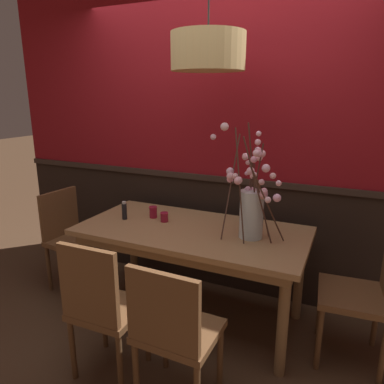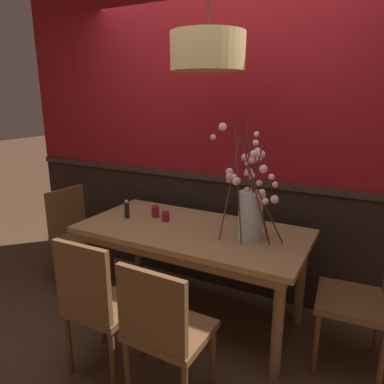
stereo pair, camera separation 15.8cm
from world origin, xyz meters
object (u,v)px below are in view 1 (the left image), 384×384
Objects in this scene: chair_far_side_left at (206,220)px; chair_far_side_right at (256,226)px; chair_near_side_left at (101,305)px; chair_near_side_right at (173,329)px; vase_with_blossoms at (251,206)px; condiment_bottle at (124,211)px; chair_head_east_end at (368,287)px; chair_head_west_end at (70,234)px; candle_holder_nearer_edge at (153,212)px; candle_holder_nearer_center at (164,217)px; pendant_lamp at (208,52)px; dining_table at (192,239)px.

chair_far_side_right reaches higher than chair_far_side_left.
chair_far_side_left is at bearing 90.00° from chair_near_side_left.
chair_near_side_left reaches higher than chair_near_side_right.
vase_with_blossoms reaches higher than condiment_bottle.
chair_head_east_end is 1.09× the size of chair_head_west_end.
chair_head_west_end is (-1.00, -0.86, -0.00)m from chair_far_side_left.
chair_near_side_left is at bearing -150.36° from chair_head_east_end.
chair_far_side_left is 1.19m from vase_with_blossoms.
chair_head_west_end is 1.29m from chair_near_side_left.
condiment_bottle reaches higher than candle_holder_nearer_edge.
pendant_lamp is (0.38, -0.04, 1.21)m from candle_holder_nearer_center.
chair_near_side_left reaches higher than candle_holder_nearer_edge.
chair_head_west_end reaches higher than candle_holder_nearer_edge.
chair_far_side_right is 1.05× the size of chair_near_side_left.
chair_near_side_left is (-0.00, -1.67, 0.00)m from chair_far_side_left.
candle_holder_nearer_center is 0.81× the size of candle_holder_nearer_edge.
candle_holder_nearer_center is at bearing -125.21° from chair_far_side_right.
dining_table is 0.86m from chair_near_side_left.
pendant_lamp reaches higher than chair_far_side_right.
dining_table is 1.85× the size of chair_near_side_left.
chair_head_west_end is (-2.46, -0.02, -0.04)m from chair_head_east_end.
candle_holder_nearer_center reaches higher than dining_table.
dining_table is at bearing 74.06° from chair_near_side_left.
chair_far_side_right reaches higher than chair_head_west_end.
chair_near_side_left is at bearing 178.80° from chair_near_side_right.
dining_table is 1.74× the size of chair_head_east_end.
pendant_lamp is at bearing 100.08° from chair_near_side_right.
candle_holder_nearer_edge is 1.31m from pendant_lamp.
candle_holder_nearer_center is at bearing 170.20° from dining_table.
chair_near_side_right is 0.92× the size of chair_far_side_right.
chair_far_side_left is 0.93× the size of chair_far_side_right.
chair_near_side_right is at bearing -54.48° from candle_holder_nearer_edge.
vase_with_blossoms is (0.16, -0.82, 0.46)m from chair_far_side_right.
pendant_lamp is at bearing -179.28° from chair_head_east_end.
vase_with_blossoms is 10.47× the size of candle_holder_nearer_center.
pendant_lamp is at bearing 3.67° from dining_table.
candle_holder_nearer_center is at bearing 92.10° from chair_near_side_left.
chair_far_side_right reaches higher than condiment_bottle.
pendant_lamp reaches higher than chair_head_west_end.
chair_far_side_right is at bearing 44.58° from condiment_bottle.
condiment_bottle is 0.14× the size of pendant_lamp.
candle_holder_nearer_center is at bearing -92.22° from chair_far_side_left.
chair_far_side_right reaches higher than chair_near_side_right.
pendant_lamp is (1.34, 0.01, 1.50)m from chair_head_west_end.
chair_far_side_right is 0.90× the size of pendant_lamp.
chair_near_side_left is at bearing -107.61° from chair_far_side_right.
chair_near_side_right is at bearing -102.62° from vase_with_blossoms.
chair_head_east_end is 1.22× the size of vase_with_blossoms.
chair_head_west_end is at bearing -179.78° from pendant_lamp.
chair_head_east_end is at bearing 0.91° from vase_with_blossoms.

